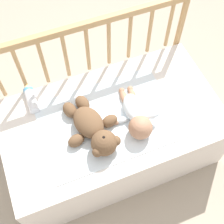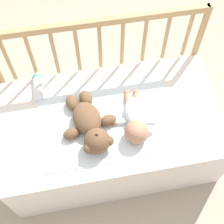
% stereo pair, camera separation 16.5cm
% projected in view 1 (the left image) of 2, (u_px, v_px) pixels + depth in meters
% --- Properties ---
extents(ground_plane, '(12.00, 12.00, 0.00)m').
position_uv_depth(ground_plane, '(112.00, 149.00, 2.07)').
color(ground_plane, tan).
extents(crib_mattress, '(1.22, 0.68, 0.43)m').
position_uv_depth(crib_mattress, '(112.00, 134.00, 1.89)').
color(crib_mattress, white).
rests_on(crib_mattress, ground_plane).
extents(crib_rail, '(1.22, 0.04, 0.79)m').
position_uv_depth(crib_rail, '(88.00, 53.00, 1.76)').
color(crib_rail, tan).
rests_on(crib_rail, ground_plane).
extents(blanket, '(0.72, 0.50, 0.01)m').
position_uv_depth(blanket, '(108.00, 120.00, 1.69)').
color(blanket, white).
rests_on(blanket, crib_mattress).
extents(teddy_bear, '(0.30, 0.41, 0.14)m').
position_uv_depth(teddy_bear, '(93.00, 129.00, 1.60)').
color(teddy_bear, brown).
rests_on(teddy_bear, crib_mattress).
extents(baby, '(0.24, 0.36, 0.13)m').
position_uv_depth(baby, '(136.00, 116.00, 1.65)').
color(baby, white).
rests_on(baby, crib_mattress).
extents(baby_bottle, '(0.06, 0.18, 0.06)m').
position_uv_depth(baby_bottle, '(31.00, 98.00, 1.73)').
color(baby_bottle, white).
rests_on(baby_bottle, crib_mattress).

